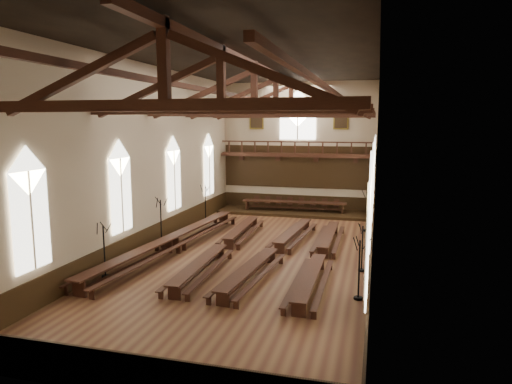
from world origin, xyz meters
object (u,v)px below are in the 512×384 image
candelabrum_left_mid (161,231)px  candelabrum_right_far (366,219)px  refectory_row_d (321,254)px  dais (294,212)px  high_table (294,203)px  refectory_row_c (275,249)px  refectory_row_b (224,245)px  candelabrum_right_near (359,281)px  candelabrum_left_far (206,210)px  refectory_row_a (171,240)px  candelabrum_left_near (105,261)px  candelabrum_right_mid (362,257)px

candelabrum_left_mid → candelabrum_right_far: size_ratio=1.03×
refectory_row_d → dais: size_ratio=1.19×
high_table → refectory_row_c: bearing=-84.4°
refectory_row_b → candelabrum_right_near: bearing=-32.7°
dais → candelabrum_left_mid: bearing=-117.0°
refectory_row_d → candelabrum_right_near: 4.68m
candelabrum_left_far → candelabrum_right_near: size_ratio=1.02×
refectory_row_c → candelabrum_left_mid: bearing=173.8°
high_table → candelabrum_right_near: 17.14m
refectory_row_a → candelabrum_left_near: (-0.98, -4.72, 0.19)m
dais → candelabrum_right_near: (5.50, -16.24, 0.67)m
refectory_row_a → dais: refectory_row_a is taller
refectory_row_b → candelabrum_left_mid: size_ratio=4.94×
candelabrum_right_near → candelabrum_left_mid: bearing=154.7°
refectory_row_a → candelabrum_right_mid: candelabrum_right_mid is taller
refectory_row_d → high_table: (-3.51, 12.01, 0.35)m
refectory_row_c → refectory_row_d: (2.37, -0.29, -0.02)m
dais → refectory_row_b: bearing=-98.2°
high_table → candelabrum_right_mid: (5.50, -12.68, -0.14)m
refectory_row_c → candelabrum_left_near: size_ratio=5.48×
candelabrum_left_near → candelabrum_right_mid: bearing=19.2°
dais → candelabrum_left_near: candelabrum_left_near is taller
high_table → candelabrum_right_near: (5.50, -16.24, -0.06)m
refectory_row_c → candelabrum_right_mid: bearing=-12.4°
refectory_row_a → refectory_row_b: size_ratio=1.09×
candelabrum_right_near → candelabrum_right_far: size_ratio=0.94×
candelabrum_left_far → refectory_row_c: bearing=-48.4°
candelabrum_left_mid → candelabrum_right_near: 12.28m
refectory_row_d → candelabrum_left_far: 12.06m
high_table → dais: bearing=-75.8°
refectory_row_b → candelabrum_left_near: (-3.93, -4.91, 0.28)m
candelabrum_left_far → candelabrum_left_near: bearing=-90.0°
refectory_row_a → candelabrum_left_mid: bearing=139.5°
refectory_row_c → candelabrum_right_mid: 4.46m
candelabrum_left_near → candelabrum_right_far: (11.10, 12.08, 0.05)m
refectory_row_b → refectory_row_d: bearing=-4.2°
refectory_row_a → candelabrum_left_far: size_ratio=5.80×
refectory_row_c → refectory_row_d: refectory_row_c is taller
candelabrum_left_mid → candelabrum_right_near: size_ratio=1.10×
refectory_row_d → candelabrum_right_near: candelabrum_right_near is taller
candelabrum_left_near → candelabrum_right_far: bearing=47.4°
refectory_row_a → candelabrum_right_near: 11.05m
refectory_row_a → candelabrum_right_mid: 10.16m
dais → high_table: (-0.00, 0.00, 0.73)m
candelabrum_right_far → high_table: bearing=141.0°
dais → candelabrum_left_far: 6.98m
candelabrum_right_mid → refectory_row_b: bearing=171.6°
refectory_row_d → refectory_row_a: bearing=178.6°
refectory_row_d → candelabrum_right_mid: (1.99, -0.67, 0.21)m
candelabrum_left_far → candelabrum_right_mid: 14.02m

